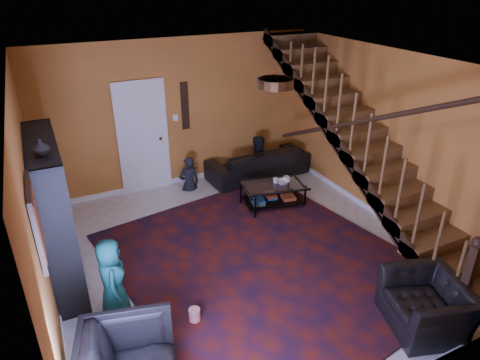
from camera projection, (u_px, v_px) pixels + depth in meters
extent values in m
plane|color=beige|center=(242.00, 253.00, 6.44)|extent=(5.50, 5.50, 0.00)
plane|color=orange|center=(177.00, 114.00, 8.05)|extent=(5.20, 0.00, 5.20)
plane|color=orange|center=(387.00, 290.00, 3.61)|extent=(5.20, 0.00, 5.20)
plane|color=orange|center=(35.00, 211.00, 4.80)|extent=(0.00, 5.50, 5.50)
plane|color=orange|center=(387.00, 139.00, 6.86)|extent=(0.00, 5.50, 5.50)
plane|color=white|center=(242.00, 64.00, 5.22)|extent=(5.50, 5.50, 0.00)
cube|color=silver|center=(182.00, 179.00, 8.63)|extent=(5.20, 0.02, 0.10)
cube|color=silver|center=(59.00, 303.00, 5.40)|extent=(0.02, 5.50, 0.10)
cube|color=orange|center=(363.00, 149.00, 6.71)|extent=(0.95, 4.92, 2.83)
cube|color=black|center=(341.00, 149.00, 6.49)|extent=(0.04, 5.02, 3.02)
cylinder|color=black|center=(345.00, 120.00, 6.30)|extent=(0.07, 4.20, 2.44)
cube|color=black|center=(466.00, 286.00, 4.94)|extent=(0.10, 0.10, 1.10)
cube|color=black|center=(56.00, 213.00, 5.54)|extent=(0.35, 1.80, 2.00)
cube|color=black|center=(64.00, 251.00, 5.80)|extent=(0.35, 1.72, 0.03)
cube|color=black|center=(53.00, 203.00, 5.47)|extent=(0.35, 1.72, 0.03)
cube|color=silver|center=(143.00, 139.00, 7.92)|extent=(0.82, 0.05, 2.05)
cube|color=maroon|center=(36.00, 221.00, 3.93)|extent=(0.04, 0.74, 0.74)
cube|color=black|center=(185.00, 106.00, 8.03)|extent=(0.14, 0.03, 0.90)
cylinder|color=#3F2814|center=(276.00, 83.00, 4.60)|extent=(0.40, 0.40, 0.10)
cube|color=#4D150D|center=(263.00, 261.00, 6.25)|extent=(4.43, 4.87, 0.02)
imported|color=black|center=(258.00, 162.00, 8.76)|extent=(2.12, 0.93, 0.61)
imported|color=black|center=(427.00, 304.00, 5.01)|extent=(1.08, 1.16, 0.62)
imported|color=black|center=(189.00, 184.00, 8.30)|extent=(0.42, 0.28, 1.13)
imported|color=black|center=(257.00, 166.00, 8.84)|extent=(0.64, 0.50, 1.31)
imported|color=#165652|center=(112.00, 279.00, 5.07)|extent=(0.41, 0.56, 1.07)
cube|color=black|center=(255.00, 208.00, 7.26)|extent=(0.04, 0.04, 0.40)
cube|color=black|center=(305.00, 196.00, 7.67)|extent=(0.04, 0.04, 0.40)
cube|color=black|center=(241.00, 194.00, 7.72)|extent=(0.04, 0.04, 0.40)
cube|color=black|center=(288.00, 183.00, 8.12)|extent=(0.04, 0.04, 0.40)
cube|color=black|center=(273.00, 200.00, 7.73)|extent=(1.11, 0.76, 0.02)
cube|color=silver|center=(273.00, 185.00, 7.60)|extent=(1.18, 0.84, 0.02)
imported|color=#999999|center=(287.00, 179.00, 7.67)|extent=(0.13, 0.13, 0.10)
imported|color=#999999|center=(275.00, 181.00, 7.64)|extent=(0.11, 0.11, 0.09)
imported|color=#999999|center=(282.00, 182.00, 7.63)|extent=(0.26, 0.26, 0.06)
imported|color=#999999|center=(41.00, 147.00, 4.65)|extent=(0.18, 0.18, 0.19)
cylinder|color=red|center=(195.00, 315.00, 5.15)|extent=(0.18, 0.18, 0.16)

